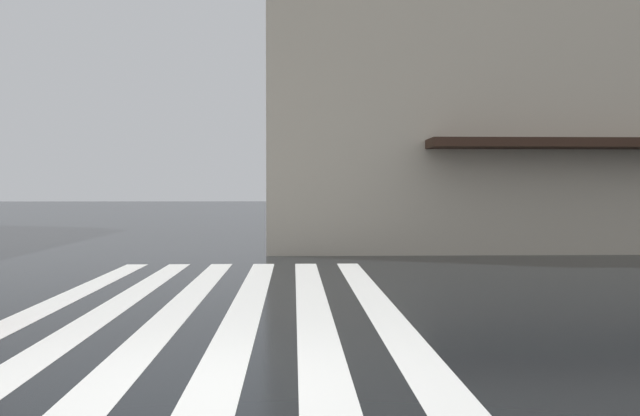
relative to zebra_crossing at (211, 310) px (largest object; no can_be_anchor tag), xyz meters
The scene contains 2 objects.
ground_plane 4.04m from the zebra_crossing, behind, with size 220.00×220.00×0.00m, color black.
zebra_crossing is the anchor object (origin of this frame).
Camera 1 is at (-6.25, -0.61, 1.76)m, focal length 39.33 mm.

